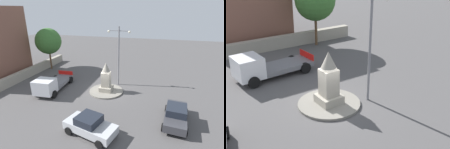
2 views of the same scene
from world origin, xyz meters
TOP-DOWN VIEW (x-y plane):
  - ground_plane at (0.00, 0.00)m, footprint 80.00×80.00m
  - traffic_island at (0.00, 0.00)m, footprint 3.87×3.87m
  - monument at (0.00, 0.00)m, footprint 1.39×1.39m
  - streetlamp at (0.86, 2.39)m, footprint 2.69×0.28m
  - car_silver_parked_right at (1.01, -7.37)m, footprint 4.33×2.81m
  - car_dark_grey_approaching at (7.34, -4.10)m, footprint 2.27×4.46m
  - truck_white_passing at (-6.03, -1.81)m, footprint 2.64×5.94m
  - stone_boundary_wall at (-11.99, 0.22)m, footprint 1.06×19.56m
  - tree_near_wall at (-10.89, 5.63)m, footprint 3.89×3.89m

SIDE VIEW (x-z plane):
  - ground_plane at x=0.00m, z-range 0.00..0.00m
  - traffic_island at x=0.00m, z-range 0.00..0.15m
  - stone_boundary_wall at x=-11.99m, z-range 0.00..1.18m
  - car_silver_parked_right at x=1.01m, z-range 0.00..1.56m
  - car_dark_grey_approaching at x=7.34m, z-range 0.00..1.56m
  - truck_white_passing at x=-6.03m, z-range -0.04..1.92m
  - monument at x=0.00m, z-range 0.01..3.33m
  - streetlamp at x=0.86m, z-range 0.74..7.89m
  - tree_near_wall at x=-10.89m, z-range 1.21..7.54m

